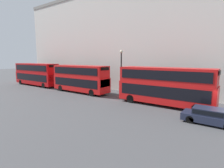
# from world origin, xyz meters

# --- Properties ---
(bus_leading) EXTENTS (2.59, 10.67, 4.36)m
(bus_leading) POSITION_xyz_m (1.60, 6.27, 2.41)
(bus_leading) COLOR red
(bus_leading) RESTS_ON ground
(bus_second_in_queue) EXTENTS (2.59, 10.16, 4.30)m
(bus_second_in_queue) POSITION_xyz_m (1.60, 19.87, 2.37)
(bus_second_in_queue) COLOR red
(bus_second_in_queue) RESTS_ON ground
(bus_third_in_queue) EXTENTS (2.59, 11.50, 4.41)m
(bus_third_in_queue) POSITION_xyz_m (1.60, 32.38, 2.43)
(bus_third_in_queue) COLOR #B20C0F
(bus_third_in_queue) RESTS_ON ground
(car_dark_sedan) EXTENTS (1.86, 4.22, 1.32)m
(car_dark_sedan) POSITION_xyz_m (-1.80, 1.23, 0.70)
(car_dark_sedan) COLOR #1E2338
(car_dark_sedan) RESTS_ON ground
(street_lamp) EXTENTS (0.44, 0.44, 6.56)m
(street_lamp) POSITION_xyz_m (3.35, 13.26, 4.04)
(street_lamp) COLOR black
(street_lamp) RESTS_ON ground
(pedestrian) EXTENTS (0.36, 0.36, 1.78)m
(pedestrian) POSITION_xyz_m (4.16, 36.00, 0.83)
(pedestrian) COLOR maroon
(pedestrian) RESTS_ON ground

